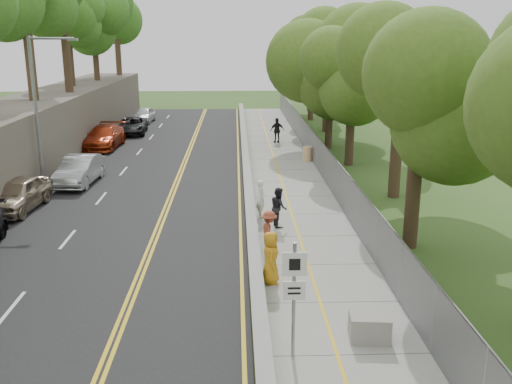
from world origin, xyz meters
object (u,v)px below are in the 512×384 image
person_far (277,130)px  signpost (294,288)px  construction_barrel (307,154)px  streetlight (40,103)px  painter_0 (271,258)px  concrete_block (369,327)px

person_far → signpost: bearing=71.2°
construction_barrel → streetlight: bearing=-156.4°
painter_0 → person_far: bearing=-3.3°
concrete_block → person_far: person_far is taller
concrete_block → streetlight: bearing=130.1°
signpost → person_far: signpost is taller
construction_barrel → person_far: person_far is taller
streetlight → concrete_block: size_ratio=7.46×
streetlight → painter_0: (11.21, -12.48, -3.70)m
construction_barrel → painter_0: 19.25m
signpost → concrete_block: signpost is taller
streetlight → person_far: 18.98m
concrete_block → painter_0: painter_0 is taller
signpost → person_far: (1.75, 30.09, -0.97)m
construction_barrel → person_far: (-1.50, 6.64, 0.47)m
signpost → construction_barrel: signpost is taller
streetlight → signpost: streetlight is taller
construction_barrel → concrete_block: bearing=-92.8°
streetlight → person_far: bearing=44.6°
concrete_block → construction_barrel: bearing=87.2°
signpost → painter_0: bearing=93.8°
construction_barrel → person_far: bearing=102.7°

